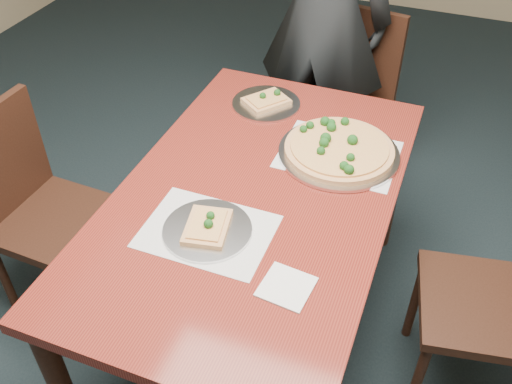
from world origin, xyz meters
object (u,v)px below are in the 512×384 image
(dining_table, at_px, (256,212))
(chair_left, at_px, (35,204))
(pizza_pan, at_px, (339,149))
(chair_far, at_px, (348,91))
(chair_right, at_px, (512,297))
(slice_plate_far, at_px, (266,102))
(slice_plate_near, at_px, (207,228))
(diner, at_px, (324,14))

(dining_table, distance_m, chair_left, 0.90)
(chair_left, bearing_deg, dining_table, -79.83)
(pizza_pan, bearing_deg, dining_table, -123.61)
(chair_far, height_order, chair_left, same)
(chair_far, relative_size, pizza_pan, 2.07)
(chair_right, height_order, pizza_pan, chair_right)
(slice_plate_far, bearing_deg, chair_left, -137.73)
(slice_plate_near, bearing_deg, chair_right, 17.06)
(slice_plate_near, bearing_deg, diner, 91.36)
(diner, height_order, pizza_pan, diner)
(dining_table, distance_m, chair_far, 1.16)
(pizza_pan, bearing_deg, chair_left, -158.35)
(pizza_pan, relative_size, slice_plate_near, 1.57)
(dining_table, xyz_separation_m, chair_far, (0.06, 1.15, -0.14))
(slice_plate_near, xyz_separation_m, slice_plate_far, (-0.09, 0.76, -0.00))
(chair_right, xyz_separation_m, diner, (-0.99, 1.09, 0.38))
(diner, bearing_deg, chair_far, -177.13)
(pizza_pan, xyz_separation_m, slice_plate_far, (-0.36, 0.22, -0.01))
(slice_plate_near, relative_size, slice_plate_far, 1.00)
(chair_left, height_order, diner, diner)
(dining_table, distance_m, slice_plate_near, 0.26)
(chair_left, bearing_deg, slice_plate_near, -95.39)
(pizza_pan, distance_m, slice_plate_near, 0.60)
(dining_table, distance_m, chair_right, 0.90)
(chair_left, distance_m, pizza_pan, 1.19)
(diner, bearing_deg, chair_left, 61.92)
(dining_table, xyz_separation_m, chair_left, (-0.88, -0.12, -0.14))
(diner, height_order, slice_plate_far, diner)
(chair_right, relative_size, diner, 0.51)
(chair_far, height_order, slice_plate_near, chair_far)
(pizza_pan, bearing_deg, slice_plate_near, -117.27)
(chair_left, relative_size, pizza_pan, 2.07)
(chair_far, bearing_deg, chair_right, -43.31)
(chair_left, xyz_separation_m, slice_plate_far, (0.72, 0.65, 0.25))
(diner, relative_size, slice_plate_near, 6.38)
(diner, distance_m, slice_plate_near, 1.39)
(chair_left, bearing_deg, slice_plate_far, -45.56)
(chair_left, distance_m, slice_plate_near, 0.85)
(chair_right, bearing_deg, slice_plate_far, -124.34)
(diner, relative_size, pizza_pan, 4.06)
(chair_far, distance_m, diner, 0.41)
(chair_right, distance_m, slice_plate_far, 1.17)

